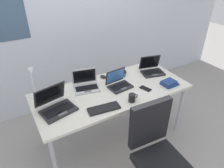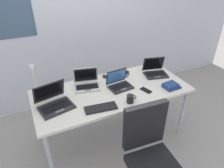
{
  "view_description": "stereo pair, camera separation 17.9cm",
  "coord_description": "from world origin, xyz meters",
  "px_view_note": "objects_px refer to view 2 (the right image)",
  "views": [
    {
      "loc": [
        -1.01,
        -1.74,
        2.07
      ],
      "look_at": [
        0.0,
        0.0,
        0.82
      ],
      "focal_mm": 33.1,
      "sensor_mm": 36.0,
      "label": 1
    },
    {
      "loc": [
        -0.85,
        -1.82,
        2.07
      ],
      "look_at": [
        0.0,
        0.0,
        0.82
      ],
      "focal_mm": 33.1,
      "sensor_mm": 36.0,
      "label": 2
    }
  ],
  "objects_px": {
    "headphones": "(122,74)",
    "office_chair": "(150,163)",
    "computer_mouse": "(105,76)",
    "desk_lamp": "(34,79)",
    "laptop_near_lamp": "(54,102)",
    "cell_phone": "(146,90)",
    "pill_bottle": "(40,95)",
    "coffee_mug": "(130,99)",
    "laptop_front_left": "(87,83)",
    "laptop_front_right": "(155,71)",
    "book_stack": "(171,86)",
    "laptop_by_keyboard": "(119,84)",
    "external_keyboard": "(101,108)"
  },
  "relations": [
    {
      "from": "desk_lamp",
      "to": "laptop_near_lamp",
      "type": "xyz_separation_m",
      "value": [
        0.13,
        -0.31,
        -0.15
      ]
    },
    {
      "from": "desk_lamp",
      "to": "laptop_front_right",
      "type": "bearing_deg",
      "value": -6.69
    },
    {
      "from": "coffee_mug",
      "to": "book_stack",
      "type": "bearing_deg",
      "value": 4.95
    },
    {
      "from": "laptop_front_right",
      "to": "laptop_front_left",
      "type": "bearing_deg",
      "value": 174.62
    },
    {
      "from": "pill_bottle",
      "to": "book_stack",
      "type": "height_order",
      "value": "pill_bottle"
    },
    {
      "from": "computer_mouse",
      "to": "pill_bottle",
      "type": "xyz_separation_m",
      "value": [
        -0.83,
        -0.12,
        0.02
      ]
    },
    {
      "from": "cell_phone",
      "to": "pill_bottle",
      "type": "distance_m",
      "value": 1.19
    },
    {
      "from": "cell_phone",
      "to": "laptop_near_lamp",
      "type": "bearing_deg",
      "value": 153.98
    },
    {
      "from": "desk_lamp",
      "to": "headphones",
      "type": "xyz_separation_m",
      "value": [
        1.06,
        -0.02,
        -0.18
      ]
    },
    {
      "from": "laptop_front_right",
      "to": "computer_mouse",
      "type": "relative_size",
      "value": 3.48
    },
    {
      "from": "desk_lamp",
      "to": "laptop_front_left",
      "type": "xyz_separation_m",
      "value": [
        0.56,
        -0.09,
        -0.15
      ]
    },
    {
      "from": "desk_lamp",
      "to": "external_keyboard",
      "type": "bearing_deg",
      "value": -44.79
    },
    {
      "from": "cell_phone",
      "to": "book_stack",
      "type": "relative_size",
      "value": 0.69
    },
    {
      "from": "laptop_near_lamp",
      "to": "book_stack",
      "type": "height_order",
      "value": "laptop_near_lamp"
    },
    {
      "from": "laptop_near_lamp",
      "to": "pill_bottle",
      "type": "distance_m",
      "value": 0.23
    },
    {
      "from": "laptop_near_lamp",
      "to": "laptop_by_keyboard",
      "type": "bearing_deg",
      "value": 3.91
    },
    {
      "from": "external_keyboard",
      "to": "office_chair",
      "type": "xyz_separation_m",
      "value": [
        0.27,
        -0.56,
        -0.35
      ]
    },
    {
      "from": "laptop_near_lamp",
      "to": "cell_phone",
      "type": "distance_m",
      "value": 1.03
    },
    {
      "from": "headphones",
      "to": "office_chair",
      "type": "height_order",
      "value": "office_chair"
    },
    {
      "from": "external_keyboard",
      "to": "cell_phone",
      "type": "distance_m",
      "value": 0.61
    },
    {
      "from": "desk_lamp",
      "to": "office_chair",
      "type": "bearing_deg",
      "value": -53.44
    },
    {
      "from": "external_keyboard",
      "to": "computer_mouse",
      "type": "xyz_separation_m",
      "value": [
        0.3,
        0.57,
        0.01
      ]
    },
    {
      "from": "external_keyboard",
      "to": "coffee_mug",
      "type": "height_order",
      "value": "coffee_mug"
    },
    {
      "from": "cell_phone",
      "to": "coffee_mug",
      "type": "height_order",
      "value": "coffee_mug"
    },
    {
      "from": "cell_phone",
      "to": "coffee_mug",
      "type": "relative_size",
      "value": 1.2
    },
    {
      "from": "headphones",
      "to": "coffee_mug",
      "type": "relative_size",
      "value": 1.89
    },
    {
      "from": "external_keyboard",
      "to": "headphones",
      "type": "height_order",
      "value": "headphones"
    },
    {
      "from": "laptop_front_left",
      "to": "office_chair",
      "type": "relative_size",
      "value": 0.35
    },
    {
      "from": "laptop_near_lamp",
      "to": "coffee_mug",
      "type": "relative_size",
      "value": 3.45
    },
    {
      "from": "computer_mouse",
      "to": "coffee_mug",
      "type": "relative_size",
      "value": 0.85
    },
    {
      "from": "computer_mouse",
      "to": "headphones",
      "type": "relative_size",
      "value": 0.45
    },
    {
      "from": "computer_mouse",
      "to": "headphones",
      "type": "bearing_deg",
      "value": -37.9
    },
    {
      "from": "laptop_front_right",
      "to": "computer_mouse",
      "type": "xyz_separation_m",
      "value": [
        -0.63,
        0.19,
        -0.03
      ]
    },
    {
      "from": "coffee_mug",
      "to": "laptop_front_left",
      "type": "bearing_deg",
      "value": 123.11
    },
    {
      "from": "laptop_front_right",
      "to": "external_keyboard",
      "type": "height_order",
      "value": "laptop_front_right"
    },
    {
      "from": "cell_phone",
      "to": "headphones",
      "type": "bearing_deg",
      "value": 84.31
    },
    {
      "from": "cell_phone",
      "to": "pill_bottle",
      "type": "bearing_deg",
      "value": 145.12
    },
    {
      "from": "laptop_near_lamp",
      "to": "computer_mouse",
      "type": "xyz_separation_m",
      "value": [
        0.71,
        0.33,
        -0.03
      ]
    },
    {
      "from": "laptop_near_lamp",
      "to": "laptop_front_left",
      "type": "xyz_separation_m",
      "value": [
        0.43,
        0.22,
        -0.0
      ]
    },
    {
      "from": "headphones",
      "to": "book_stack",
      "type": "distance_m",
      "value": 0.64
    },
    {
      "from": "computer_mouse",
      "to": "laptop_front_right",
      "type": "bearing_deg",
      "value": -45.12
    },
    {
      "from": "laptop_front_right",
      "to": "cell_phone",
      "type": "bearing_deg",
      "value": -138.58
    },
    {
      "from": "cell_phone",
      "to": "headphones",
      "type": "relative_size",
      "value": 0.64
    },
    {
      "from": "cell_phone",
      "to": "pill_bottle",
      "type": "height_order",
      "value": "pill_bottle"
    },
    {
      "from": "pill_bottle",
      "to": "office_chair",
      "type": "relative_size",
      "value": 0.08
    },
    {
      "from": "laptop_front_right",
      "to": "pill_bottle",
      "type": "xyz_separation_m",
      "value": [
        -1.46,
        0.07,
        -0.0
      ]
    },
    {
      "from": "desk_lamp",
      "to": "headphones",
      "type": "relative_size",
      "value": 1.87
    },
    {
      "from": "desk_lamp",
      "to": "external_keyboard",
      "type": "height_order",
      "value": "desk_lamp"
    },
    {
      "from": "book_stack",
      "to": "laptop_by_keyboard",
      "type": "bearing_deg",
      "value": 153.53
    },
    {
      "from": "laptop_by_keyboard",
      "to": "cell_phone",
      "type": "height_order",
      "value": "laptop_by_keyboard"
    }
  ]
}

